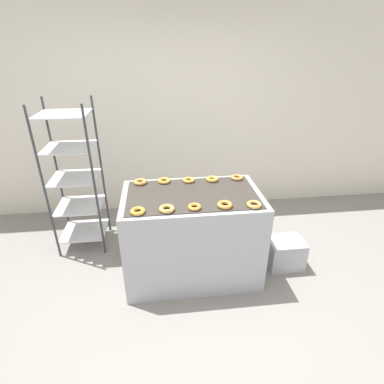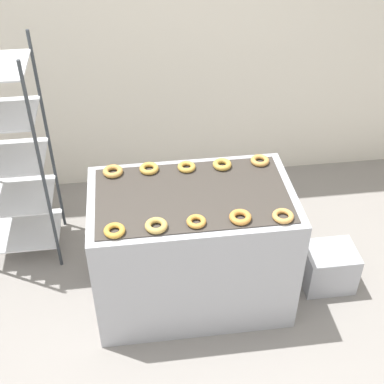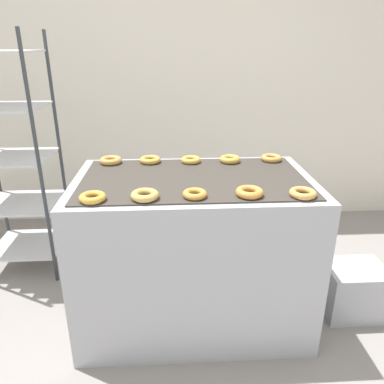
{
  "view_description": "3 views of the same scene",
  "coord_description": "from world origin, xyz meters",
  "px_view_note": "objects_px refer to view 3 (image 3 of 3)",
  "views": [
    {
      "loc": [
        -0.29,
        -1.81,
        2.17
      ],
      "look_at": [
        0.0,
        0.64,
        0.93
      ],
      "focal_mm": 28.0,
      "sensor_mm": 36.0,
      "label": 1
    },
    {
      "loc": [
        -0.34,
        -1.95,
        2.97
      ],
      "look_at": [
        0.0,
        0.64,
        0.93
      ],
      "focal_mm": 50.0,
      "sensor_mm": 36.0,
      "label": 2
    },
    {
      "loc": [
        -0.12,
        -1.26,
        1.59
      ],
      "look_at": [
        0.0,
        0.79,
        0.77
      ],
      "focal_mm": 35.0,
      "sensor_mm": 36.0,
      "label": 3
    }
  ],
  "objects_px": {
    "glaze_bin": "(353,290)",
    "donut_near_right": "(249,192)",
    "donut_far_right": "(230,159)",
    "donut_far_center": "(192,160)",
    "donut_near_left": "(145,195)",
    "donut_far_rightmost": "(271,158)",
    "donut_far_left": "(150,160)",
    "fryer_machine": "(194,251)",
    "donut_far_leftmost": "(111,160)",
    "donut_near_center": "(195,194)",
    "baking_rack_cart": "(14,158)",
    "donut_near_rightmost": "(303,193)",
    "donut_near_leftmost": "(93,197)"
  },
  "relations": [
    {
      "from": "fryer_machine",
      "to": "donut_far_leftmost",
      "type": "relative_size",
      "value": 9.87
    },
    {
      "from": "donut_near_leftmost",
      "to": "donut_near_left",
      "type": "height_order",
      "value": "donut_near_left"
    },
    {
      "from": "fryer_machine",
      "to": "donut_far_rightmost",
      "type": "relative_size",
      "value": 10.4
    },
    {
      "from": "donut_near_left",
      "to": "donut_near_rightmost",
      "type": "xyz_separation_m",
      "value": [
        0.75,
        -0.01,
        -0.0
      ]
    },
    {
      "from": "donut_far_left",
      "to": "donut_far_leftmost",
      "type": "bearing_deg",
      "value": -179.4
    },
    {
      "from": "fryer_machine",
      "to": "donut_far_left",
      "type": "distance_m",
      "value": 0.61
    },
    {
      "from": "baking_rack_cart",
      "to": "glaze_bin",
      "type": "xyz_separation_m",
      "value": [
        2.2,
        -0.68,
        -0.69
      ]
    },
    {
      "from": "donut_far_leftmost",
      "to": "donut_near_left",
      "type": "bearing_deg",
      "value": -67.19
    },
    {
      "from": "donut_far_center",
      "to": "donut_far_right",
      "type": "distance_m",
      "value": 0.23
    },
    {
      "from": "glaze_bin",
      "to": "donut_far_rightmost",
      "type": "height_order",
      "value": "donut_far_rightmost"
    },
    {
      "from": "donut_far_left",
      "to": "donut_near_leftmost",
      "type": "bearing_deg",
      "value": -112.14
    },
    {
      "from": "baking_rack_cart",
      "to": "donut_near_left",
      "type": "distance_m",
      "value": 1.34
    },
    {
      "from": "donut_far_right",
      "to": "donut_far_center",
      "type": "bearing_deg",
      "value": 178.5
    },
    {
      "from": "donut_far_center",
      "to": "donut_far_leftmost",
      "type": "bearing_deg",
      "value": 178.81
    },
    {
      "from": "donut_far_left",
      "to": "fryer_machine",
      "type": "bearing_deg",
      "value": -49.53
    },
    {
      "from": "donut_near_rightmost",
      "to": "donut_far_left",
      "type": "bearing_deg",
      "value": 142.15
    },
    {
      "from": "donut_far_rightmost",
      "to": "donut_far_right",
      "type": "bearing_deg",
      "value": -176.9
    },
    {
      "from": "glaze_bin",
      "to": "donut_far_rightmost",
      "type": "relative_size",
      "value": 2.92
    },
    {
      "from": "donut_far_center",
      "to": "donut_far_rightmost",
      "type": "height_order",
      "value": "same"
    },
    {
      "from": "donut_near_left",
      "to": "donut_far_center",
      "type": "distance_m",
      "value": 0.61
    },
    {
      "from": "baking_rack_cart",
      "to": "donut_far_right",
      "type": "xyz_separation_m",
      "value": [
        1.45,
        -0.38,
        0.08
      ]
    },
    {
      "from": "donut_near_center",
      "to": "donut_far_left",
      "type": "relative_size",
      "value": 0.91
    },
    {
      "from": "donut_far_rightmost",
      "to": "donut_near_center",
      "type": "bearing_deg",
      "value": -132.31
    },
    {
      "from": "donut_near_leftmost",
      "to": "donut_far_rightmost",
      "type": "distance_m",
      "value": 1.14
    },
    {
      "from": "glaze_bin",
      "to": "donut_near_right",
      "type": "xyz_separation_m",
      "value": [
        -0.74,
        -0.25,
        0.77
      ]
    },
    {
      "from": "donut_near_right",
      "to": "donut_near_leftmost",
      "type": "bearing_deg",
      "value": -178.51
    },
    {
      "from": "donut_near_left",
      "to": "donut_far_rightmost",
      "type": "bearing_deg",
      "value": 37.36
    },
    {
      "from": "donut_near_right",
      "to": "donut_near_rightmost",
      "type": "distance_m",
      "value": 0.25
    },
    {
      "from": "donut_near_center",
      "to": "donut_near_rightmost",
      "type": "relative_size",
      "value": 0.9
    },
    {
      "from": "donut_near_center",
      "to": "donut_near_right",
      "type": "distance_m",
      "value": 0.26
    },
    {
      "from": "baking_rack_cart",
      "to": "donut_far_rightmost",
      "type": "bearing_deg",
      "value": -12.17
    },
    {
      "from": "donut_near_center",
      "to": "donut_far_right",
      "type": "xyz_separation_m",
      "value": [
        0.25,
        0.55,
        0.0
      ]
    },
    {
      "from": "glaze_bin",
      "to": "donut_far_left",
      "type": "height_order",
      "value": "donut_far_left"
    },
    {
      "from": "glaze_bin",
      "to": "baking_rack_cart",
      "type": "bearing_deg",
      "value": 162.82
    },
    {
      "from": "glaze_bin",
      "to": "donut_far_left",
      "type": "relative_size",
      "value": 2.87
    },
    {
      "from": "fryer_machine",
      "to": "baking_rack_cart",
      "type": "relative_size",
      "value": 0.78
    },
    {
      "from": "fryer_machine",
      "to": "donut_near_rightmost",
      "type": "height_order",
      "value": "donut_near_rightmost"
    },
    {
      "from": "donut_near_left",
      "to": "donut_far_right",
      "type": "bearing_deg",
      "value": 48.89
    },
    {
      "from": "donut_far_center",
      "to": "donut_far_right",
      "type": "bearing_deg",
      "value": -1.5
    },
    {
      "from": "donut_near_center",
      "to": "donut_near_rightmost",
      "type": "xyz_separation_m",
      "value": [
        0.51,
        -0.02,
        -0.0
      ]
    },
    {
      "from": "donut_far_rightmost",
      "to": "baking_rack_cart",
      "type": "bearing_deg",
      "value": 167.83
    },
    {
      "from": "donut_far_left",
      "to": "donut_far_rightmost",
      "type": "relative_size",
      "value": 1.02
    },
    {
      "from": "donut_near_center",
      "to": "donut_near_right",
      "type": "height_order",
      "value": "donut_near_right"
    },
    {
      "from": "donut_far_left",
      "to": "donut_far_right",
      "type": "bearing_deg",
      "value": -2.21
    },
    {
      "from": "fryer_machine",
      "to": "donut_far_leftmost",
      "type": "height_order",
      "value": "donut_far_leftmost"
    },
    {
      "from": "baking_rack_cart",
      "to": "glaze_bin",
      "type": "height_order",
      "value": "baking_rack_cart"
    },
    {
      "from": "fryer_machine",
      "to": "donut_near_left",
      "type": "distance_m",
      "value": 0.6
    },
    {
      "from": "donut_far_right",
      "to": "donut_far_rightmost",
      "type": "height_order",
      "value": "donut_far_right"
    },
    {
      "from": "donut_near_right",
      "to": "donut_far_leftmost",
      "type": "bearing_deg",
      "value": 142.68
    },
    {
      "from": "donut_near_center",
      "to": "baking_rack_cart",
      "type": "bearing_deg",
      "value": 142.2
    }
  ]
}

